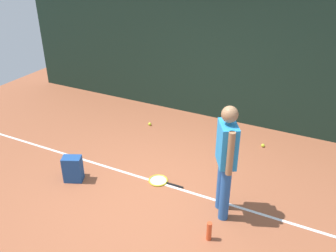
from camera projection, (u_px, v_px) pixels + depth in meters
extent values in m
plane|color=#9E5638|center=(157.00, 193.00, 5.68)|extent=(12.00, 12.00, 0.00)
cube|color=#192D23|center=(225.00, 53.00, 7.38)|extent=(10.00, 0.10, 2.93)
cube|color=white|center=(164.00, 184.00, 5.87)|extent=(9.00, 0.05, 0.00)
cylinder|color=#2659A5|center=(222.00, 183.00, 5.19)|extent=(0.14, 0.14, 0.85)
cylinder|color=#2659A5|center=(225.00, 194.00, 4.98)|extent=(0.14, 0.14, 0.85)
cube|color=#268CD8|center=(227.00, 144.00, 4.75)|extent=(0.39, 0.46, 0.60)
sphere|color=#9E704C|center=(230.00, 114.00, 4.55)|extent=(0.22, 0.22, 0.22)
cylinder|color=#9E704C|center=(224.00, 137.00, 4.95)|extent=(0.09, 0.09, 0.62)
cylinder|color=#9E704C|center=(230.00, 154.00, 4.56)|extent=(0.09, 0.09, 0.62)
cylinder|color=black|center=(175.00, 185.00, 5.83)|extent=(0.30, 0.04, 0.03)
torus|color=gold|center=(158.00, 180.00, 5.95)|extent=(0.33, 0.33, 0.02)
cylinder|color=#B2B2B2|center=(158.00, 180.00, 5.95)|extent=(0.28, 0.28, 0.00)
cube|color=#1E478C|center=(73.00, 169.00, 5.88)|extent=(0.36, 0.31, 0.44)
cube|color=navy|center=(76.00, 168.00, 6.04)|extent=(0.23, 0.16, 0.20)
sphere|color=#CCE033|center=(263.00, 145.00, 6.91)|extent=(0.07, 0.07, 0.07)
sphere|color=#CCE033|center=(150.00, 124.00, 7.71)|extent=(0.07, 0.07, 0.07)
cylinder|color=#D84C26|center=(209.00, 231.00, 4.74)|extent=(0.07, 0.07, 0.28)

